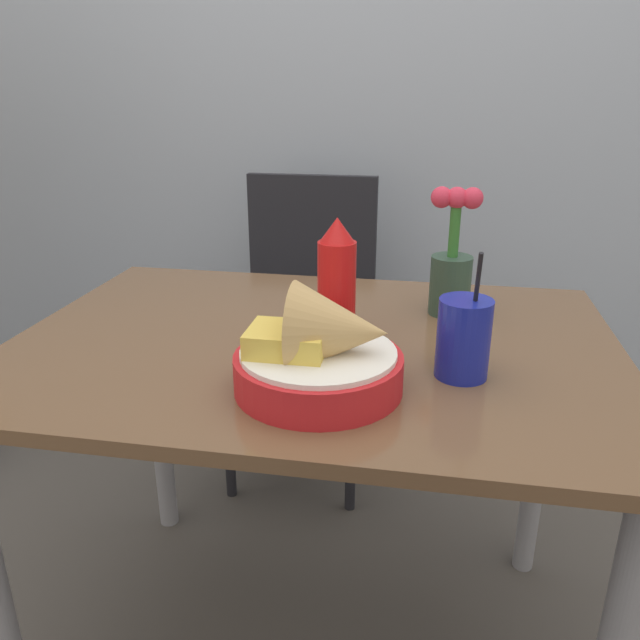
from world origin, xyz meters
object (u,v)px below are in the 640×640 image
Objects in this scene: drink_cup at (463,341)px; ketchup_bottle at (337,280)px; flower_vase at (452,266)px; food_basket at (324,354)px; chair_far_window at (307,302)px.

ketchup_bottle is at bearing 149.08° from drink_cup.
flower_vase is at bearing 37.50° from ketchup_bottle.
ketchup_bottle is (-0.02, 0.22, 0.05)m from food_basket.
drink_cup is (0.43, -0.86, 0.26)m from chair_far_window.
ketchup_bottle reaches higher than drink_cup.
chair_far_window is at bearing 105.59° from ketchup_bottle.
flower_vase reaches higher than ketchup_bottle.
food_basket is at bearing -76.95° from chair_far_window.
drink_cup is (0.20, 0.09, 0.00)m from food_basket.
flower_vase is (0.19, 0.38, 0.04)m from food_basket.
drink_cup is at bearing 22.91° from food_basket.
drink_cup is at bearing -63.83° from chair_far_window.
chair_far_window is at bearing 103.05° from food_basket.
ketchup_bottle is 0.87× the size of flower_vase.
food_basket is at bearing -85.80° from ketchup_bottle.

